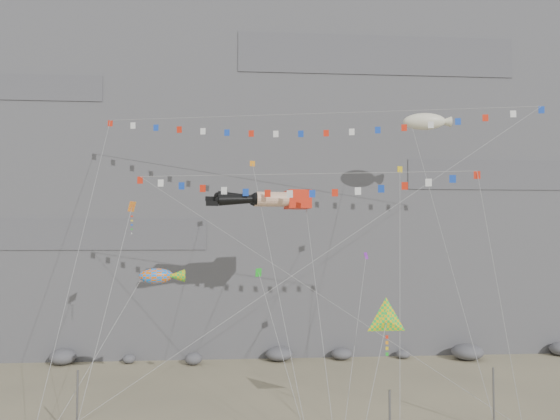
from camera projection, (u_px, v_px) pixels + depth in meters
name	position (u px, v px, depth m)	size (l,w,h in m)	color
cliff	(270.00, 130.00, 67.74)	(80.00, 28.00, 50.00)	slate
talus_boulders	(279.00, 354.00, 51.71)	(60.00, 3.00, 1.20)	#59595D
anchor_pole_left	(77.00, 408.00, 31.11)	(0.12, 0.12, 4.21)	slate
anchor_pole_right	(494.00, 400.00, 33.19)	(0.12, 0.12, 3.86)	slate
legs_kite	(269.00, 199.00, 42.29)	(8.19, 16.59, 21.13)	red
flag_banner_upper	(313.00, 114.00, 45.71)	(35.30, 18.05, 31.44)	red
flag_banner_lower	(301.00, 174.00, 40.24)	(25.17, 9.95, 22.02)	red
harlequin_kite	(132.00, 208.00, 38.81)	(2.34, 9.49, 16.47)	red
fish_windsock	(156.00, 276.00, 36.68)	(7.17, 7.50, 12.42)	orange
delta_kite	(387.00, 320.00, 32.66)	(4.27, 4.58, 9.00)	yellow
blimp_windsock	(424.00, 122.00, 47.36)	(4.56, 14.51, 25.59)	#F1EAC6
small_kite_a	(254.00, 170.00, 44.44)	(3.25, 16.77, 24.22)	orange
small_kite_b	(366.00, 258.00, 41.36)	(4.96, 12.47, 16.24)	purple
small_kite_c	(259.00, 274.00, 35.86)	(3.25, 8.93, 12.78)	green
small_kite_d	(400.00, 174.00, 42.76)	(5.25, 15.22, 22.91)	gold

